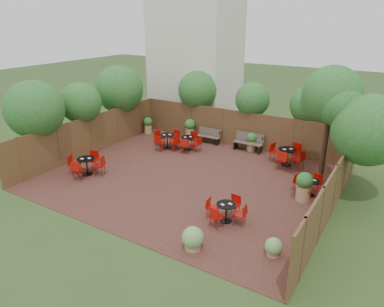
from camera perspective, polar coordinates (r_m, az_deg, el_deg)
The scene contains 13 objects.
ground at distance 15.89m, azimuth -0.45°, elevation -4.03°, with size 80.00×80.00×0.00m, color #354F23.
courtyard_paving at distance 15.89m, azimuth -0.45°, elevation -4.00°, with size 12.00×10.00×0.02m, color #321714.
fence_back at distance 19.66m, azimuth 7.33°, elevation 3.94°, with size 12.00×0.08×2.00m, color #4F2C1D.
fence_left at distance 19.18m, azimuth -15.84°, elevation 2.85°, with size 0.08×10.00×2.00m, color #4F2C1D.
fence_right at distance 13.56m, azimuth 21.65°, elevation -5.59°, with size 0.08×10.00×2.00m, color #4F2C1D.
neighbour_building at distance 23.71m, azimuth 0.63°, elevation 14.46°, with size 5.00×4.00×8.00m, color silver.
overhang_foliage at distance 17.78m, azimuth -2.43°, elevation 8.05°, with size 15.97×10.66×2.73m.
courtyard_tree at distance 15.35m, azimuth 21.35°, elevation 8.11°, with size 2.57×2.47×4.98m.
park_bench_left at distance 20.18m, azimuth 2.72°, elevation 2.90°, with size 1.37×0.47×0.84m.
park_bench_right at distance 19.18m, azimuth 9.04°, elevation 1.88°, with size 1.57×0.52×0.97m.
bistro_tables at distance 16.66m, azimuth 1.98°, elevation -1.09°, with size 10.64×7.64×0.96m.
planters at distance 18.45m, azimuth 4.31°, elevation 1.64°, with size 11.03×4.73×1.18m.
low_shrubs at distance 11.67m, azimuth 9.85°, elevation -12.52°, with size 3.54×3.66×0.74m.
Camera 1 is at (7.67, -12.17, 6.76)m, focal length 33.41 mm.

